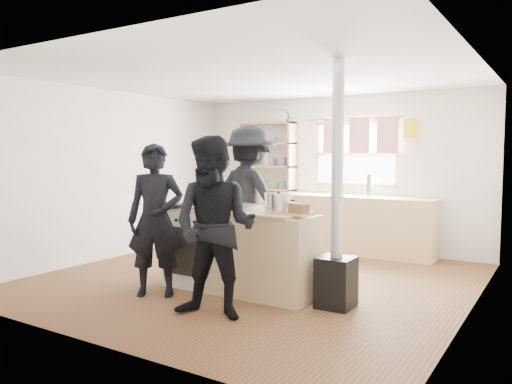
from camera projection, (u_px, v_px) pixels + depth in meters
ground at (254, 279)px, 6.22m from camera, size 5.00×5.00×0.01m
back_counter at (328, 222)px, 8.07m from camera, size 3.40×0.55×0.90m
shelving_unit at (268, 156)px, 8.72m from camera, size 1.00×0.28×1.20m
thermos at (369, 186)px, 7.66m from camera, size 0.10×0.10×0.32m
cooking_island at (239, 251)px, 5.65m from camera, size 1.97×0.64×0.93m
skillet_greens at (175, 205)px, 5.84m from camera, size 0.42×0.42×0.05m
roast_tray at (243, 207)px, 5.60m from camera, size 0.39×0.34×0.06m
stockpot_stove at (214, 201)px, 5.88m from camera, size 0.21×0.21×0.17m
stockpot_counter at (279, 203)px, 5.38m from camera, size 0.31×0.31×0.23m
bread_board at (299, 210)px, 5.14m from camera, size 0.34×0.30×0.12m
flue_heater at (337, 244)px, 5.04m from camera, size 0.35×0.35×2.50m
person_near_left at (156, 220)px, 5.45m from camera, size 0.73×0.66×1.68m
person_near_right at (215, 228)px, 4.70m from camera, size 0.96×0.82×1.73m
person_far at (250, 198)px, 6.76m from camera, size 1.36×0.94×1.93m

